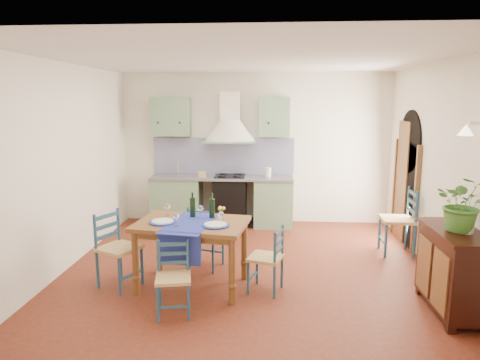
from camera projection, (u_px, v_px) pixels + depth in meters
name	position (u px, v px, depth m)	size (l,w,h in m)	color
floor	(248.00, 270.00, 5.85)	(5.00, 5.00, 0.00)	#4F1B11
back_wall	(229.00, 168.00, 7.93)	(5.00, 0.96, 2.80)	beige
right_wall	(436.00, 173.00, 5.71)	(0.26, 5.00, 2.80)	beige
left_wall	(64.00, 167.00, 5.76)	(0.04, 5.00, 2.80)	beige
ceiling	(249.00, 58.00, 5.34)	(5.00, 5.00, 0.01)	silver
dining_table	(192.00, 230.00, 5.19)	(1.42, 1.10, 1.15)	brown
chair_near	(173.00, 277.00, 4.60)	(0.43, 0.43, 0.79)	navy
chair_far	(205.00, 236.00, 5.85)	(0.51, 0.51, 0.89)	navy
chair_left	(117.00, 248.00, 5.28)	(0.59, 0.59, 0.94)	navy
chair_right	(268.00, 258.00, 5.13)	(0.47, 0.47, 0.81)	navy
chair_spare	(400.00, 220.00, 6.41)	(0.48, 0.48, 1.01)	navy
sideboard	(453.00, 268.00, 4.60)	(0.50, 1.05, 0.94)	black
potted_plant	(464.00, 204.00, 4.43)	(0.54, 0.47, 0.60)	#3B7329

